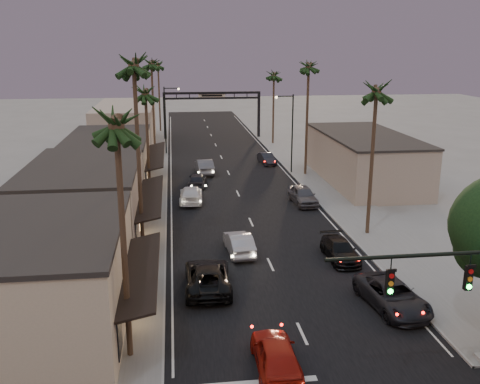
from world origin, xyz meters
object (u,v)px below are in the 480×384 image
object	(u,v)px
oncoming_pickup	(208,276)
palm_ld	(151,61)
palm_ra	(377,86)
palm_rb	(309,63)
streetlight_right	(290,127)
palm_rc	(274,72)
palm_lb	(133,60)
curbside_near	(392,295)
curbside_black	(340,250)
palm_far	(158,63)
oncoming_red	(276,355)
streetlight_left	(167,115)
palm_la	(116,116)
arch	(212,103)
palm_lc	(145,89)
oncoming_silver	(239,243)

from	to	relation	value
oncoming_pickup	palm_ld	bearing A→B (deg)	-82.11
palm_ra	palm_rb	world-z (taller)	palm_rb
streetlight_right	palm_rc	size ratio (longest dim) A/B	0.74
palm_lb	curbside_near	bearing A→B (deg)	-34.77
curbside_near	palm_ld	bearing A→B (deg)	101.40
streetlight_right	curbside_near	size ratio (longest dim) A/B	1.62
curbside_black	palm_far	bearing A→B (deg)	102.21
oncoming_red	curbside_near	world-z (taller)	oncoming_red
streetlight_left	oncoming_red	bearing A→B (deg)	-84.44
streetlight_right	palm_la	xyz separation A→B (m)	(-15.52, -36.00, 6.11)
streetlight_right	palm_rc	bearing A→B (deg)	84.95
streetlight_left	curbside_near	size ratio (longest dim) A/B	1.62
oncoming_red	palm_ra	bearing A→B (deg)	-121.04
arch	curbside_black	size ratio (longest dim) A/B	3.24
palm_la	oncoming_red	bearing A→B (deg)	-16.74
streetlight_left	curbside_near	distance (m)	47.81
palm_rb	palm_lc	bearing A→B (deg)	-155.06
palm_lc	palm_ld	world-z (taller)	palm_ld
curbside_black	oncoming_silver	bearing A→B (deg)	162.63
palm_far	curbside_near	world-z (taller)	palm_far
streetlight_left	palm_la	world-z (taller)	palm_la
palm_ra	oncoming_red	world-z (taller)	palm_ra
palm_la	palm_lc	world-z (taller)	palm_la
palm_far	curbside_black	xyz separation A→B (m)	(13.21, -58.69, -10.76)
palm_ld	palm_rb	size ratio (longest dim) A/B	1.00
palm_rb	palm_far	size ratio (longest dim) A/B	1.08
palm_la	oncoming_red	size ratio (longest dim) A/B	2.77
palm_la	palm_ra	size ratio (longest dim) A/B	1.00
oncoming_pickup	palm_rc	bearing A→B (deg)	-103.34
oncoming_red	oncoming_silver	xyz separation A→B (m)	(0.11, 14.36, -0.05)
streetlight_right	palm_la	world-z (taller)	palm_la
streetlight_left	palm_far	size ratio (longest dim) A/B	0.68
streetlight_right	palm_ld	size ratio (longest dim) A/B	0.63
arch	palm_ra	bearing A→B (deg)	-79.41
palm_ra	oncoming_red	bearing A→B (deg)	-121.83
palm_far	oncoming_pickup	bearing A→B (deg)	-86.45
arch	palm_la	distance (m)	61.88
streetlight_right	palm_la	bearing A→B (deg)	-113.32
oncoming_red	oncoming_pickup	distance (m)	9.20
streetlight_left	curbside_near	bearing A→B (deg)	-74.68
palm_lb	curbside_black	bearing A→B (deg)	-11.27
curbside_near	oncoming_pickup	bearing A→B (deg)	152.62
palm_rb	curbside_black	world-z (taller)	palm_rb
palm_ld	streetlight_right	bearing A→B (deg)	-32.79
palm_lc	oncoming_pickup	world-z (taller)	palm_lc
palm_la	curbside_black	world-z (taller)	palm_la
oncoming_silver	palm_rb	bearing A→B (deg)	-118.82
streetlight_left	oncoming_silver	xyz separation A→B (m)	(5.08, -36.64, -4.57)
palm_la	oncoming_red	xyz separation A→B (m)	(6.65, -2.00, -10.63)
arch	streetlight_right	distance (m)	25.94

